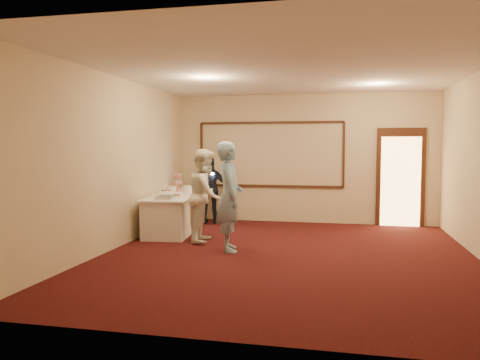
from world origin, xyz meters
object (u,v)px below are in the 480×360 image
object	(u,v)px
plate_stack_a	(171,190)
guest	(211,190)
buffet_table	(175,213)
woman	(206,195)
tart	(173,196)
man	(229,196)
cupcake_stand	(178,184)
pavlova_tray	(167,195)
plate_stack_b	(188,189)

from	to	relation	value
plate_stack_a	guest	distance (m)	1.19
buffet_table	woman	distance (m)	1.34
tart	woman	distance (m)	0.93
buffet_table	man	size ratio (longest dim) A/B	1.30
guest	cupcake_stand	bearing A→B (deg)	12.50
pavlova_tray	guest	size ratio (longest dim) A/B	0.31
plate_stack_b	woman	bearing A→B (deg)	-58.16
tart	woman	world-z (taller)	woman
cupcake_stand	man	world-z (taller)	man
pavlova_tray	plate_stack_b	size ratio (longest dim) A/B	2.34
cupcake_stand	man	xyz separation A→B (m)	(1.79, -2.40, 0.00)
guest	plate_stack_b	bearing A→B (deg)	57.27
pavlova_tray	plate_stack_a	distance (m)	0.91
tart	guest	xyz separation A→B (m)	(0.34, 1.54, -0.02)
pavlova_tray	plate_stack_b	bearing A→B (deg)	88.84
pavlova_tray	plate_stack_a	xyz separation A→B (m)	(-0.23, 0.88, 0.01)
plate_stack_b	guest	distance (m)	0.80
plate_stack_b	guest	world-z (taller)	guest
man	buffet_table	bearing A→B (deg)	26.37
plate_stack_b	tart	xyz separation A→B (m)	(-0.03, -0.80, -0.06)
plate_stack_b	pavlova_tray	bearing A→B (deg)	-91.16
pavlova_tray	tart	bearing A→B (deg)	91.21
tart	buffet_table	bearing A→B (deg)	105.54
plate_stack_a	guest	xyz separation A→B (m)	(0.56, 1.05, -0.08)
cupcake_stand	plate_stack_a	bearing A→B (deg)	-79.97
buffet_table	plate_stack_b	xyz separation A→B (m)	(0.14, 0.40, 0.47)
pavlova_tray	tart	xyz separation A→B (m)	(-0.01, 0.39, -0.05)
plate_stack_a	guest	world-z (taller)	guest
pavlova_tray	buffet_table	bearing A→B (deg)	98.59
plate_stack_b	guest	xyz separation A→B (m)	(0.31, 0.74, -0.07)
buffet_table	pavlova_tray	xyz separation A→B (m)	(0.12, -0.78, 0.46)
plate_stack_b	plate_stack_a	bearing A→B (deg)	-129.21
pavlova_tray	woman	size ratio (longest dim) A/B	0.28
man	plate_stack_b	bearing A→B (deg)	17.11
buffet_table	woman	xyz separation A→B (m)	(0.92, -0.85, 0.48)
plate_stack_b	man	world-z (taller)	man
woman	plate_stack_a	bearing A→B (deg)	42.54
pavlova_tray	man	bearing A→B (deg)	-28.25
buffet_table	man	distance (m)	2.25
plate_stack_a	cupcake_stand	bearing A→B (deg)	100.03
pavlova_tray	guest	xyz separation A→B (m)	(0.33, 1.92, -0.06)
guest	woman	bearing A→B (deg)	93.27
cupcake_stand	plate_stack_a	size ratio (longest dim) A/B	2.14
cupcake_stand	guest	world-z (taller)	guest
man	guest	distance (m)	2.90
tart	guest	distance (m)	1.57
man	guest	size ratio (longest dim) A/B	1.20
cupcake_stand	tart	distance (m)	1.30
plate_stack_a	man	bearing A→B (deg)	-44.78
pavlova_tray	plate_stack_b	xyz separation A→B (m)	(0.02, 1.19, 0.01)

